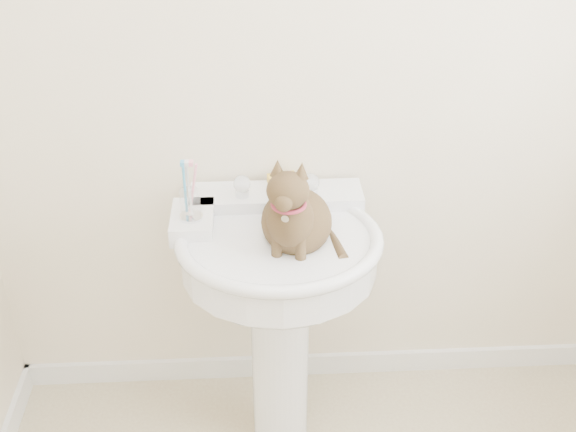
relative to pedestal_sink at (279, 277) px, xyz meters
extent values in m
cube|color=white|center=(0.15, 0.28, -0.63)|extent=(2.20, 0.02, 0.09)
cylinder|color=white|center=(0.00, -0.01, -0.35)|extent=(0.18, 0.18, 0.66)
cylinder|color=white|center=(0.00, -0.01, 0.08)|extent=(0.58, 0.58, 0.13)
ellipsoid|color=white|center=(0.00, -0.01, 0.02)|extent=(0.54, 0.47, 0.21)
torus|color=white|center=(0.00, -0.01, 0.14)|extent=(0.62, 0.62, 0.04)
cube|color=white|center=(0.00, 0.20, 0.16)|extent=(0.54, 0.15, 0.06)
cube|color=white|center=(-0.25, 0.08, 0.16)|extent=(0.13, 0.19, 0.06)
cylinder|color=silver|center=(0.00, 0.16, 0.21)|extent=(0.05, 0.05, 0.05)
cylinder|color=silver|center=(0.00, 0.11, 0.24)|extent=(0.04, 0.04, 0.14)
sphere|color=white|center=(-0.11, 0.18, 0.23)|extent=(0.06, 0.06, 0.06)
sphere|color=white|center=(0.11, 0.18, 0.23)|extent=(0.06, 0.06, 0.06)
cube|color=gold|center=(0.02, 0.24, 0.20)|extent=(0.10, 0.07, 0.03)
cylinder|color=silver|center=(-0.25, 0.06, 0.19)|extent=(0.07, 0.07, 0.01)
cylinder|color=white|center=(-0.25, 0.06, 0.23)|extent=(0.06, 0.06, 0.09)
cylinder|color=#409FD0|center=(-0.27, 0.06, 0.28)|extent=(0.01, 0.01, 0.17)
cylinder|color=silver|center=(-0.25, 0.06, 0.28)|extent=(0.01, 0.01, 0.17)
cylinder|color=pink|center=(-0.24, 0.06, 0.28)|extent=(0.01, 0.01, 0.17)
ellipsoid|color=#48361B|center=(0.05, 0.00, 0.20)|extent=(0.21, 0.24, 0.19)
ellipsoid|color=#48361B|center=(0.05, -0.09, 0.26)|extent=(0.13, 0.13, 0.17)
ellipsoid|color=#48361B|center=(0.05, -0.12, 0.37)|extent=(0.12, 0.10, 0.10)
cone|color=#48361B|center=(0.02, -0.10, 0.42)|extent=(0.04, 0.04, 0.05)
cone|color=#48361B|center=(0.08, -0.10, 0.42)|extent=(0.04, 0.04, 0.05)
cylinder|color=#48361B|center=(0.16, 0.02, 0.14)|extent=(0.03, 0.03, 0.22)
torus|color=maroon|center=(0.05, -0.11, 0.32)|extent=(0.10, 0.10, 0.01)
camera|label=1|loc=(-0.07, -1.76, 1.32)|focal=45.00mm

